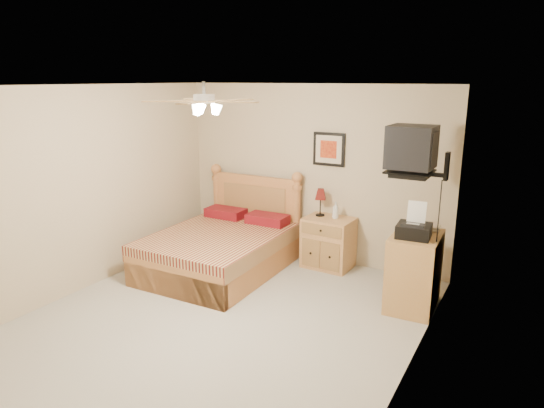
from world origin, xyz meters
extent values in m
plane|color=#A09D91|center=(0.00, 0.00, 0.00)|extent=(4.50, 4.50, 0.00)
cube|color=white|center=(0.00, 0.00, 2.50)|extent=(4.00, 4.50, 0.04)
cube|color=#BDAC8B|center=(0.00, 2.25, 1.25)|extent=(4.00, 0.04, 2.50)
cube|color=#BDAC8B|center=(0.00, -2.25, 1.25)|extent=(4.00, 0.04, 2.50)
cube|color=#BDAC8B|center=(-2.00, 0.00, 1.25)|extent=(0.04, 4.50, 2.50)
cube|color=#BDAC8B|center=(2.00, 0.00, 1.25)|extent=(0.04, 4.50, 2.50)
cube|color=#AB6E3F|center=(0.40, 2.00, 0.35)|extent=(0.67, 0.52, 0.71)
imported|color=silver|center=(0.47, 2.04, 0.82)|extent=(0.12, 0.12, 0.23)
cube|color=black|center=(0.27, 2.23, 1.62)|extent=(0.46, 0.04, 0.46)
cube|color=#BA7F3E|center=(1.73, 1.34, 0.44)|extent=(0.54, 0.76, 0.87)
imported|color=beige|center=(1.71, 1.62, 0.89)|extent=(0.25, 0.31, 0.03)
imported|color=tan|center=(1.70, 1.63, 0.91)|extent=(0.27, 0.33, 0.02)
camera|label=1|loc=(2.84, -3.94, 2.57)|focal=32.00mm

